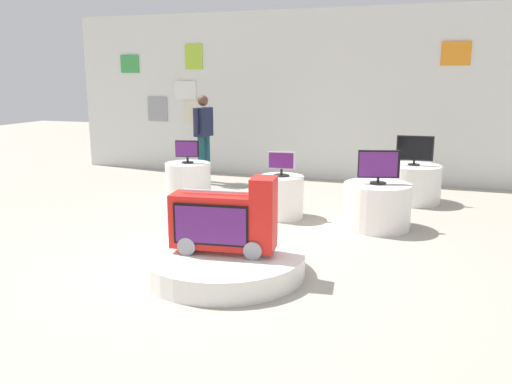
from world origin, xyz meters
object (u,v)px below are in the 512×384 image
Objects in this scene: tv_on_center_rear at (415,149)px; display_pedestal_left_rear at (188,181)px; novelty_firetruck_tv at (225,222)px; tv_on_right_rear at (281,163)px; display_pedestal_right_rear at (281,197)px; main_display_pedestal at (224,263)px; display_pedestal_center_rear at (413,184)px; shopper_browsing_near_truck at (204,132)px; display_pedestal_far_right at (377,206)px; tv_on_far_right at (379,166)px; tv_on_left_rear at (187,151)px.

display_pedestal_left_rear is at bearing -165.24° from tv_on_center_rear.
novelty_firetruck_tv is at bearing -113.55° from tv_on_center_rear.
display_pedestal_left_rear is 1.95m from tv_on_right_rear.
tv_on_center_rear is 2.37m from tv_on_right_rear.
main_display_pedestal is at bearing -89.03° from display_pedestal_right_rear.
display_pedestal_center_rear and display_pedestal_right_rear have the same top height.
display_pedestal_far_right is at bearing -31.54° from shopper_browsing_near_truck.
display_pedestal_left_rear is 1.89m from display_pedestal_right_rear.
tv_on_right_rear is at bearing -138.38° from display_pedestal_center_rear.
shopper_browsing_near_truck reaches higher than display_pedestal_left_rear.
display_pedestal_right_rear and display_pedestal_far_right have the same top height.
tv_on_far_right is (3.15, -0.76, 0.54)m from display_pedestal_left_rear.
tv_on_far_right is (-0.41, -1.70, -0.02)m from tv_on_center_rear.
tv_on_far_right is (-0.00, -0.00, 0.54)m from display_pedestal_far_right.
display_pedestal_left_rear is 3.28m from tv_on_far_right.
display_pedestal_left_rear is 3.24m from display_pedestal_far_right.
display_pedestal_far_right is 1.67× the size of tv_on_far_right.
shopper_browsing_near_truck is at bearing 148.46° from display_pedestal_far_right.
main_display_pedestal is 2.93× the size of tv_on_center_rear.
tv_on_center_rear is 0.35× the size of shopper_browsing_near_truck.
tv_on_right_rear reaches higher than display_pedestal_left_rear.
tv_on_right_rear reaches higher than main_display_pedestal.
display_pedestal_center_rear is at bearing -6.24° from shopper_browsing_near_truck.
tv_on_left_rear reaches higher than display_pedestal_center_rear.
main_display_pedestal is 4.35m from tv_on_center_rear.
display_pedestal_far_right is 4.11m from shopper_browsing_near_truck.
display_pedestal_right_rear reaches higher than main_display_pedestal.
display_pedestal_far_right is at bearing -13.54° from display_pedestal_left_rear.
display_pedestal_far_right is 0.54m from tv_on_far_right.
tv_on_center_rear is at bearing 76.55° from tv_on_far_right.
display_pedestal_center_rear is at bearing 66.18° from main_display_pedestal.
display_pedestal_center_rear is at bearing 41.56° from display_pedestal_right_rear.
tv_on_far_right is 0.32× the size of shopper_browsing_near_truck.
shopper_browsing_near_truck reaches higher than tv_on_far_right.
display_pedestal_right_rear is 1.67× the size of tv_on_right_rear.
display_pedestal_left_rear is 1.39× the size of tv_on_far_right.
display_pedestal_far_right is (1.37, -0.12, -0.49)m from tv_on_right_rear.
tv_on_right_rear reaches higher than display_pedestal_far_right.
tv_on_center_rear is 0.89× the size of display_pedestal_right_rear.
main_display_pedestal is at bearing -58.58° from tv_on_left_rear.
display_pedestal_right_rear is at bearing -138.44° from display_pedestal_center_rear.
tv_on_center_rear reaches higher than display_pedestal_left_rear.
tv_on_left_rear is 3.24m from tv_on_far_right.
display_pedestal_left_rear is 1.90× the size of tv_on_left_rear.
display_pedestal_right_rear is (-1.77, -1.57, 0.00)m from display_pedestal_center_rear.
display_pedestal_far_right is at bearing 59.19° from main_display_pedestal.
tv_on_left_rear is 1.89m from tv_on_right_rear.
novelty_firetruck_tv is 2.60m from tv_on_far_right.
display_pedestal_far_right is (3.15, -0.76, 0.00)m from display_pedestal_left_rear.
shopper_browsing_near_truck is at bearing 148.40° from tv_on_far_right.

